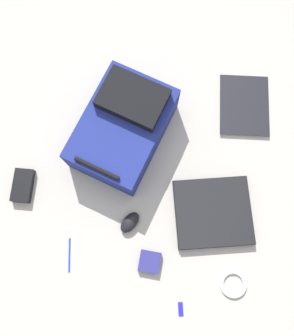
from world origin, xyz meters
TOP-DOWN VIEW (x-y plane):
  - ground_plane at (0.00, 0.00)m, footprint 3.34×3.34m
  - backpack at (-0.12, 0.16)m, footprint 0.38×0.49m
  - laptop at (0.32, -0.07)m, footprint 0.38×0.36m
  - book_comic at (0.35, 0.42)m, footprint 0.27×0.32m
  - computer_mouse at (0.01, -0.20)m, footprint 0.09×0.11m
  - cable_coil at (0.46, -0.32)m, footprint 0.11×0.11m
  - power_brick at (-0.46, -0.16)m, footprint 0.10×0.15m
  - pen_black at (-0.19, -0.38)m, footprint 0.04×0.13m
  - earbud_pouch at (0.12, -0.32)m, footprint 0.09×0.09m
  - usb_stick at (0.28, -0.46)m, footprint 0.03×0.05m

SIDE VIEW (x-z plane):
  - ground_plane at x=0.00m, z-range 0.00..0.00m
  - pen_black at x=-0.19m, z-range 0.00..0.01m
  - usb_stick at x=0.28m, z-range 0.00..0.01m
  - cable_coil at x=0.46m, z-range 0.00..0.01m
  - book_comic at x=0.35m, z-range 0.00..0.02m
  - earbud_pouch at x=0.12m, z-range 0.00..0.03m
  - laptop at x=0.32m, z-range 0.00..0.03m
  - power_brick at x=-0.46m, z-range 0.00..0.03m
  - computer_mouse at x=0.01m, z-range 0.00..0.04m
  - backpack at x=-0.12m, z-range -0.01..0.20m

